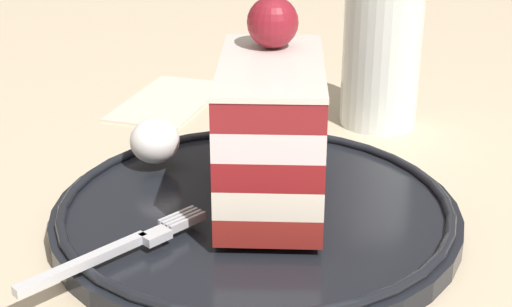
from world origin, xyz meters
name	(u,v)px	position (x,y,z in m)	size (l,w,h in m)	color
ground_plane	(315,230)	(0.00, 0.00, 0.00)	(2.40, 2.40, 0.00)	beige
dessert_plate	(256,212)	(-0.03, 0.02, 0.01)	(0.24, 0.24, 0.02)	black
cake_slice	(271,128)	(-0.02, 0.02, 0.06)	(0.11, 0.14, 0.12)	maroon
whipped_cream_dollop	(155,141)	(-0.07, 0.10, 0.03)	(0.03, 0.03, 0.03)	white
fork	(121,246)	(-0.12, 0.00, 0.02)	(0.11, 0.05, 0.00)	silver
drink_glass_near	(381,59)	(0.13, 0.14, 0.05)	(0.06, 0.06, 0.12)	white
folded_napkin	(168,100)	(-0.01, 0.25, 0.00)	(0.12, 0.07, 0.00)	beige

